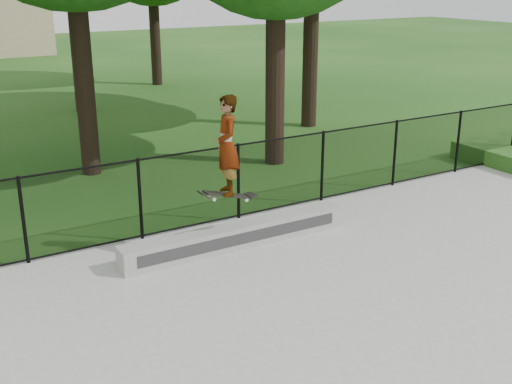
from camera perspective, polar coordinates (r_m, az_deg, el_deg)
ground at (r=8.53m, az=19.08°, el=-14.92°), size 100.00×100.00×0.00m
concrete_slab at (r=8.51m, az=19.10°, el=-14.75°), size 14.00×12.00×0.06m
grind_ledge at (r=11.20m, az=-1.69°, el=-3.90°), size 4.26×0.40×0.41m
skater_airborne at (r=10.27m, az=-2.61°, el=3.97°), size 0.82×0.68×1.81m
chainlink_fence at (r=12.32m, az=-1.58°, el=0.96°), size 16.06×0.06×1.50m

